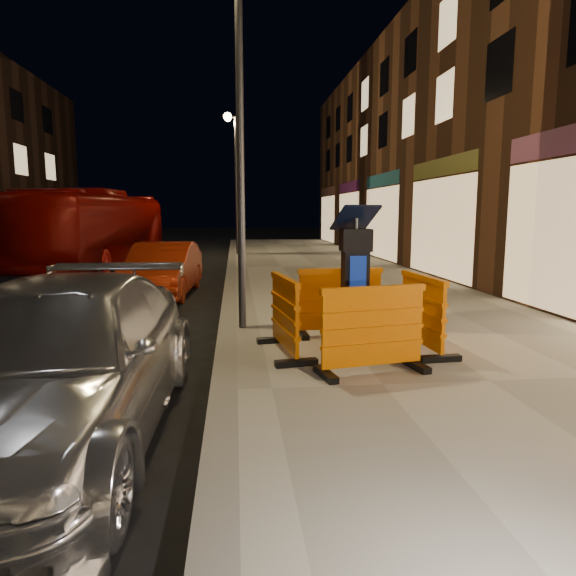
{
  "coord_description": "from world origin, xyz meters",
  "views": [
    {
      "loc": [
        0.15,
        -5.34,
        2.05
      ],
      "look_at": [
        0.8,
        1.0,
        1.1
      ],
      "focal_mm": 32.0,
      "sensor_mm": 36.0,
      "label": 1
    }
  ],
  "objects": [
    {
      "name": "car_silver",
      "position": [
        -1.46,
        -0.74,
        0.0
      ],
      "size": [
        2.15,
        4.98,
        1.43
      ],
      "primitive_type": "imported",
      "rotation": [
        0.0,
        0.0,
        -0.03
      ],
      "color": "silver",
      "rests_on": "ground"
    },
    {
      "name": "kerb",
      "position": [
        0.0,
        0.0,
        0.07
      ],
      "size": [
        0.3,
        60.0,
        0.15
      ],
      "primitive_type": "cube",
      "color": "slate",
      "rests_on": "ground"
    },
    {
      "name": "barrier_front",
      "position": [
        1.75,
        0.42,
        0.67
      ],
      "size": [
        1.42,
        0.81,
        1.04
      ],
      "primitive_type": "cube",
      "rotation": [
        0.0,
        0.0,
        0.2
      ],
      "color": "orange",
      "rests_on": "sidewalk"
    },
    {
      "name": "barrier_kerbside",
      "position": [
        0.8,
        1.37,
        0.67
      ],
      "size": [
        0.74,
        1.41,
        1.04
      ],
      "primitive_type": "cube",
      "rotation": [
        0.0,
        0.0,
        1.72
      ],
      "color": "orange",
      "rests_on": "sidewalk"
    },
    {
      "name": "sidewalk",
      "position": [
        3.0,
        0.0,
        0.07
      ],
      "size": [
        6.0,
        60.0,
        0.15
      ],
      "primitive_type": "cube",
      "color": "gray",
      "rests_on": "ground"
    },
    {
      "name": "bus_doubledecker",
      "position": [
        -4.87,
        14.31,
        0.0
      ],
      "size": [
        3.26,
        10.26,
        2.81
      ],
      "primitive_type": "imported",
      "rotation": [
        0.0,
        0.0,
        -0.09
      ],
      "color": "#8A0805",
      "rests_on": "ground"
    },
    {
      "name": "parking_kiosk",
      "position": [
        1.75,
        1.37,
        1.09
      ],
      "size": [
        0.65,
        0.65,
        1.87
      ],
      "primitive_type": "cube",
      "rotation": [
        0.0,
        0.0,
        0.11
      ],
      "color": "black",
      "rests_on": "sidewalk"
    },
    {
      "name": "ground_plane",
      "position": [
        0.0,
        0.0,
        0.0
      ],
      "size": [
        120.0,
        120.0,
        0.0
      ],
      "primitive_type": "plane",
      "color": "black",
      "rests_on": "ground"
    },
    {
      "name": "barrier_bldgside",
      "position": [
        2.7,
        1.37,
        0.67
      ],
      "size": [
        0.65,
        1.38,
        1.04
      ],
      "primitive_type": "cube",
      "rotation": [
        0.0,
        0.0,
        1.65
      ],
      "color": "orange",
      "rests_on": "sidewalk"
    },
    {
      "name": "barrier_back",
      "position": [
        1.75,
        2.32,
        0.67
      ],
      "size": [
        1.37,
        0.63,
        1.04
      ],
      "primitive_type": "cube",
      "rotation": [
        0.0,
        0.0,
        0.06
      ],
      "color": "orange",
      "rests_on": "sidewalk"
    },
    {
      "name": "street_lamp_mid",
      "position": [
        0.25,
        3.0,
        3.15
      ],
      "size": [
        0.12,
        0.12,
        6.0
      ],
      "primitive_type": "cylinder",
      "color": "#3F3F44",
      "rests_on": "sidewalk"
    },
    {
      "name": "street_lamp_far",
      "position": [
        0.25,
        18.0,
        3.15
      ],
      "size": [
        0.12,
        0.12,
        6.0
      ],
      "primitive_type": "cylinder",
      "color": "#3F3F44",
      "rests_on": "sidewalk"
    },
    {
      "name": "car_red",
      "position": [
        -1.62,
        7.41,
        0.0
      ],
      "size": [
        1.65,
        4.04,
        1.3
      ],
      "primitive_type": "imported",
      "rotation": [
        0.0,
        0.0,
        -0.07
      ],
      "color": "maroon",
      "rests_on": "ground"
    }
  ]
}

